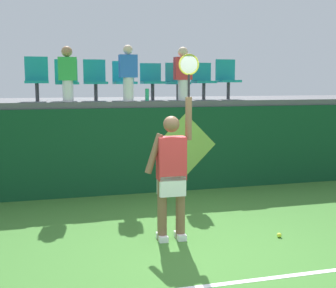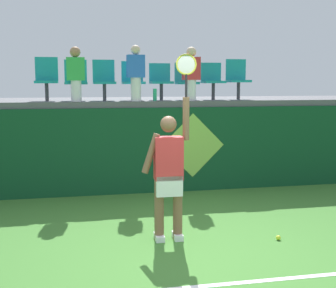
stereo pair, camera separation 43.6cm
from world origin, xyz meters
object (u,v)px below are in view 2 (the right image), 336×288
Objects in this scene: tennis_player at (169,171)px; water_bottle at (155,95)px; tennis_ball at (278,238)px; stadium_chair_1 at (76,79)px; stadium_chair_4 at (161,80)px; stadium_chair_7 at (237,77)px; spectator_1 at (76,73)px; spectator_2 at (136,72)px; stadium_chair_2 at (104,79)px; spectator_0 at (191,73)px; stadium_chair_3 at (133,79)px; stadium_chair_6 at (212,79)px; stadium_chair_5 at (186,80)px; stadium_chair_0 at (47,77)px.

tennis_player reaches higher than water_bottle.
tennis_ball is 0.08× the size of stadium_chair_1.
tennis_ball is 5.04m from stadium_chair_1.
stadium_chair_7 reaches higher than stadium_chair_4.
spectator_1 is (-2.68, 3.26, 2.30)m from tennis_ball.
stadium_chair_7 is (3.38, -0.00, 0.03)m from stadium_chair_1.
stadium_chair_1 is at bearing 109.79° from tennis_player.
tennis_player is at bearing -123.06° from stadium_chair_7.
stadium_chair_1 is at bearing 179.99° from stadium_chair_7.
spectator_2 is (-0.57, -0.45, 0.14)m from stadium_chair_4.
stadium_chair_4 is at bearing -179.74° from stadium_chair_7.
stadium_chair_2 is 1.75m from spectator_0.
stadium_chair_3 is at bearing 133.06° from water_bottle.
stadium_chair_6 is 0.56m from stadium_chair_7.
spectator_0 is at bearing -90.00° from stadium_chair_5.
stadium_chair_1 is at bearing 169.53° from spectator_0.
spectator_2 is at bearing 91.27° from tennis_player.
stadium_chair_3 is 1.19m from spectator_0.
spectator_2 is (-2.24, -0.46, 0.09)m from stadium_chair_7.
stadium_chair_2 is 0.96× the size of stadium_chair_7.
stadium_chair_0 is (-2.08, 0.41, 0.34)m from water_bottle.
stadium_chair_0 reaches higher than water_bottle.
spectator_2 is at bearing 115.63° from tennis_ball.
stadium_chair_2 reaches higher than stadium_chair_1.
stadium_chair_5 is (1.11, -0.00, -0.01)m from stadium_chair_3.
stadium_chair_0 is at bearing 179.80° from stadium_chair_1.
spectator_0 is 0.99× the size of spectator_2.
stadium_chair_1 is at bearing 90.00° from spectator_1.
spectator_1 is at bearing -143.66° from stadium_chair_2.
tennis_ball is 5.38m from stadium_chair_0.
tennis_player is at bearing -88.91° from stadium_chair_3.
stadium_chair_0 is (-1.76, 3.34, 1.29)m from tennis_player.
spectator_1 is at bearing -169.82° from stadium_chair_5.
stadium_chair_3 is at bearing -0.16° from stadium_chair_1.
stadium_chair_6 is 0.71m from spectator_0.
stadium_chair_7 is (0.70, 3.67, 2.23)m from tennis_ball.
stadium_chair_6 is 2.85m from spectator_1.
tennis_ball is 0.09× the size of stadium_chair_4.
stadium_chair_1 is 0.77× the size of spectator_0.
spectator_0 is at bearing 97.45° from tennis_ball.
tennis_ball is at bearing -50.60° from spectator_1.
stadium_chair_3 is at bearing 91.09° from tennis_player.
spectator_0 reaches higher than stadium_chair_2.
stadium_chair_0 is 1.11× the size of stadium_chair_6.
stadium_chair_6 reaches higher than water_bottle.
stadium_chair_5 is 1.21m from spectator_2.
stadium_chair_2 is 2.26m from stadium_chair_6.
stadium_chair_3 is 0.77× the size of spectator_1.
water_bottle is 0.58m from spectator_2.
stadium_chair_0 reaches higher than tennis_ball.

